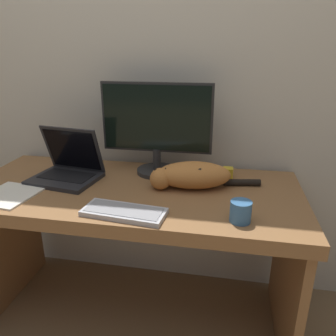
# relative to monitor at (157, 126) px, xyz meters

# --- Properties ---
(wall_back) EXTENTS (6.40, 0.06, 2.60)m
(wall_back) POSITION_rel_monitor_xyz_m (-0.08, 0.19, 0.31)
(wall_back) COLOR beige
(wall_back) RESTS_ON ground_plane
(desk) EXTENTS (1.56, 0.69, 0.75)m
(desk) POSITION_rel_monitor_xyz_m (-0.08, -0.21, -0.40)
(desk) COLOR olive
(desk) RESTS_ON ground_plane
(monitor) EXTENTS (0.55, 0.21, 0.46)m
(monitor) POSITION_rel_monitor_xyz_m (0.00, 0.00, 0.00)
(monitor) COLOR #282828
(monitor) RESTS_ON desk
(laptop) EXTENTS (0.34, 0.29, 0.25)m
(laptop) POSITION_rel_monitor_xyz_m (-0.42, -0.16, -0.19)
(laptop) COLOR #232326
(laptop) RESTS_ON desk
(external_keyboard) EXTENTS (0.34, 0.16, 0.02)m
(external_keyboard) POSITION_rel_monitor_xyz_m (-0.03, -0.47, -0.23)
(external_keyboard) COLOR #BCBCC1
(external_keyboard) RESTS_ON desk
(cat) EXTENTS (0.51, 0.21, 0.12)m
(cat) POSITION_rel_monitor_xyz_m (0.20, -0.16, -0.18)
(cat) COLOR #C67A38
(cat) RESTS_ON desk
(coffee_mug) EXTENTS (0.08, 0.08, 0.08)m
(coffee_mug) POSITION_rel_monitor_xyz_m (0.41, -0.44, -0.20)
(coffee_mug) COLOR teal
(coffee_mug) RESTS_ON desk
(paper_notepad) EXTENTS (0.25, 0.26, 0.01)m
(paper_notepad) POSITION_rel_monitor_xyz_m (-0.58, -0.40, -0.24)
(paper_notepad) COLOR white
(paper_notepad) RESTS_ON desk
(small_toy) EXTENTS (0.05, 0.05, 0.05)m
(small_toy) POSITION_rel_monitor_xyz_m (0.36, -0.00, -0.22)
(small_toy) COLOR gold
(small_toy) RESTS_ON desk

